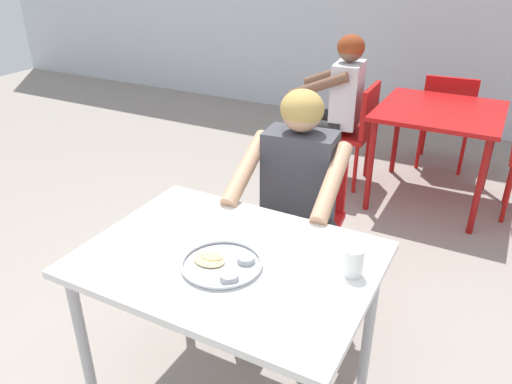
{
  "coord_description": "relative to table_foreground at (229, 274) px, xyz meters",
  "views": [
    {
      "loc": [
        0.85,
        -1.34,
        1.77
      ],
      "look_at": [
        0.03,
        0.2,
        0.89
      ],
      "focal_mm": 34.54,
      "sensor_mm": 36.0,
      "label": 1
    }
  ],
  "objects": [
    {
      "name": "table_foreground",
      "position": [
        0.0,
        0.0,
        0.0
      ],
      "size": [
        1.07,
        0.79,
        0.74
      ],
      "color": "white",
      "rests_on": "ground"
    },
    {
      "name": "diner_foreground",
      "position": [
        -0.03,
        0.65,
        0.05
      ],
      "size": [
        0.53,
        0.58,
        1.18
      ],
      "color": "#373737",
      "rests_on": "ground"
    },
    {
      "name": "table_background_red",
      "position": [
        0.37,
        2.33,
        -0.02
      ],
      "size": [
        0.85,
        0.89,
        0.72
      ],
      "color": "#B71414",
      "rests_on": "ground"
    },
    {
      "name": "patron_background",
      "position": [
        -0.42,
        2.32,
        0.05
      ],
      "size": [
        0.58,
        0.54,
        1.18
      ],
      "color": "black",
      "rests_on": "ground"
    },
    {
      "name": "thali_tray",
      "position": [
        0.01,
        -0.07,
        0.09
      ],
      "size": [
        0.3,
        0.3,
        0.03
      ],
      "color": "#B7BABF",
      "rests_on": "table_foreground"
    },
    {
      "name": "drinking_cup",
      "position": [
        0.44,
        0.11,
        0.14
      ],
      "size": [
        0.07,
        0.07,
        0.1
      ],
      "color": "white",
      "rests_on": "table_foreground"
    },
    {
      "name": "chair_foreground",
      "position": [
        -0.05,
        0.87,
        -0.16
      ],
      "size": [
        0.42,
        0.47,
        0.85
      ],
      "color": "red",
      "rests_on": "ground"
    },
    {
      "name": "chair_red_far",
      "position": [
        0.35,
        3.0,
        -0.17
      ],
      "size": [
        0.46,
        0.45,
        0.82
      ],
      "color": "red",
      "rests_on": "ground"
    },
    {
      "name": "chair_red_left",
      "position": [
        -0.25,
        2.34,
        -0.18
      ],
      "size": [
        0.41,
        0.44,
        0.82
      ],
      "color": "#B11413",
      "rests_on": "ground"
    }
  ]
}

